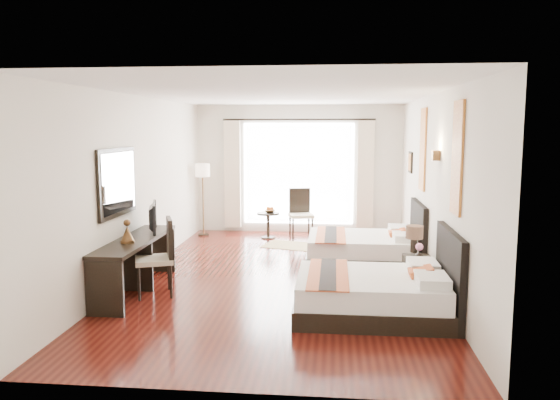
# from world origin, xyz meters

# --- Properties ---
(floor) EXTENTS (4.50, 7.50, 0.01)m
(floor) POSITION_xyz_m (0.00, 0.00, -0.01)
(floor) COLOR #350D09
(floor) RESTS_ON ground
(ceiling) EXTENTS (4.50, 7.50, 0.02)m
(ceiling) POSITION_xyz_m (0.00, 0.00, 2.79)
(ceiling) COLOR white
(ceiling) RESTS_ON wall_headboard
(wall_headboard) EXTENTS (0.01, 7.50, 2.80)m
(wall_headboard) POSITION_xyz_m (2.25, 0.00, 1.40)
(wall_headboard) COLOR silver
(wall_headboard) RESTS_ON floor
(wall_desk) EXTENTS (0.01, 7.50, 2.80)m
(wall_desk) POSITION_xyz_m (-2.25, 0.00, 1.40)
(wall_desk) COLOR silver
(wall_desk) RESTS_ON floor
(wall_window) EXTENTS (4.50, 0.01, 2.80)m
(wall_window) POSITION_xyz_m (0.00, 3.75, 1.40)
(wall_window) COLOR silver
(wall_window) RESTS_ON floor
(wall_entry) EXTENTS (4.50, 0.01, 2.80)m
(wall_entry) POSITION_xyz_m (0.00, -3.75, 1.40)
(wall_entry) COLOR silver
(wall_entry) RESTS_ON floor
(window_glass) EXTENTS (2.40, 0.02, 2.20)m
(window_glass) POSITION_xyz_m (0.00, 3.73, 1.30)
(window_glass) COLOR white
(window_glass) RESTS_ON wall_window
(sheer_curtain) EXTENTS (2.30, 0.02, 2.10)m
(sheer_curtain) POSITION_xyz_m (0.00, 3.67, 1.30)
(sheer_curtain) COLOR white
(sheer_curtain) RESTS_ON wall_window
(drape_left) EXTENTS (0.35, 0.14, 2.35)m
(drape_left) POSITION_xyz_m (-1.45, 3.63, 1.28)
(drape_left) COLOR beige
(drape_left) RESTS_ON floor
(drape_right) EXTENTS (0.35, 0.14, 2.35)m
(drape_right) POSITION_xyz_m (1.45, 3.63, 1.28)
(drape_right) COLOR beige
(drape_right) RESTS_ON floor
(art_panel_near) EXTENTS (0.03, 0.50, 1.35)m
(art_panel_near) POSITION_xyz_m (2.23, -1.57, 1.95)
(art_panel_near) COLOR maroon
(art_panel_near) RESTS_ON wall_headboard
(art_panel_far) EXTENTS (0.03, 0.50, 1.35)m
(art_panel_far) POSITION_xyz_m (2.23, 0.98, 1.95)
(art_panel_far) COLOR maroon
(art_panel_far) RESTS_ON wall_headboard
(wall_sconce) EXTENTS (0.10, 0.14, 0.14)m
(wall_sconce) POSITION_xyz_m (2.19, -0.41, 1.92)
(wall_sconce) COLOR #4B331A
(wall_sconce) RESTS_ON wall_headboard
(mirror_frame) EXTENTS (0.04, 1.25, 0.95)m
(mirror_frame) POSITION_xyz_m (-2.22, -0.92, 1.55)
(mirror_frame) COLOR black
(mirror_frame) RESTS_ON wall_desk
(mirror_glass) EXTENTS (0.01, 1.12, 0.82)m
(mirror_glass) POSITION_xyz_m (-2.19, -0.92, 1.55)
(mirror_glass) COLOR white
(mirror_glass) RESTS_ON mirror_frame
(bed_near) EXTENTS (1.92, 1.49, 1.08)m
(bed_near) POSITION_xyz_m (1.34, -1.57, 0.28)
(bed_near) COLOR black
(bed_near) RESTS_ON floor
(bed_far) EXTENTS (1.90, 1.48, 1.07)m
(bed_far) POSITION_xyz_m (1.35, 0.98, 0.28)
(bed_far) COLOR black
(bed_far) RESTS_ON floor
(nightstand) EXTENTS (0.39, 0.48, 0.46)m
(nightstand) POSITION_xyz_m (1.99, -0.41, 0.23)
(nightstand) COLOR black
(nightstand) RESTS_ON floor
(table_lamp) EXTENTS (0.25, 0.25, 0.40)m
(table_lamp) POSITION_xyz_m (1.95, -0.27, 0.77)
(table_lamp) COLOR black
(table_lamp) RESTS_ON nightstand
(vase) EXTENTS (0.15, 0.15, 0.12)m
(vase) POSITION_xyz_m (1.99, -0.53, 0.56)
(vase) COLOR black
(vase) RESTS_ON nightstand
(console_desk) EXTENTS (0.50, 2.20, 0.76)m
(console_desk) POSITION_xyz_m (-1.99, -0.92, 0.38)
(console_desk) COLOR black
(console_desk) RESTS_ON floor
(television) EXTENTS (0.32, 0.75, 0.44)m
(television) POSITION_xyz_m (-1.97, -0.37, 0.97)
(television) COLOR black
(television) RESTS_ON console_desk
(bronze_figurine) EXTENTS (0.21, 0.21, 0.28)m
(bronze_figurine) POSITION_xyz_m (-1.99, -1.20, 0.90)
(bronze_figurine) COLOR #4B331A
(bronze_figurine) RESTS_ON console_desk
(desk_chair) EXTENTS (0.64, 0.64, 1.07)m
(desk_chair) POSITION_xyz_m (-1.65, -1.07, 0.33)
(desk_chair) COLOR beige
(desk_chair) RESTS_ON floor
(floor_lamp) EXTENTS (0.31, 0.31, 1.55)m
(floor_lamp) POSITION_xyz_m (-2.00, 3.12, 1.31)
(floor_lamp) COLOR black
(floor_lamp) RESTS_ON floor
(side_table) EXTENTS (0.47, 0.47, 0.54)m
(side_table) POSITION_xyz_m (-0.58, 2.98, 0.27)
(side_table) COLOR black
(side_table) RESTS_ON floor
(fruit_bowl) EXTENTS (0.24, 0.24, 0.06)m
(fruit_bowl) POSITION_xyz_m (-0.54, 2.98, 0.57)
(fruit_bowl) COLOR #4E291C
(fruit_bowl) RESTS_ON side_table
(window_chair) EXTENTS (0.58, 0.58, 1.03)m
(window_chair) POSITION_xyz_m (0.10, 3.09, 0.31)
(window_chair) COLOR beige
(window_chair) RESTS_ON floor
(jute_rug) EXTENTS (1.27, 1.04, 0.01)m
(jute_rug) POSITION_xyz_m (-0.02, 2.28, 0.01)
(jute_rug) COLOR tan
(jute_rug) RESTS_ON floor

